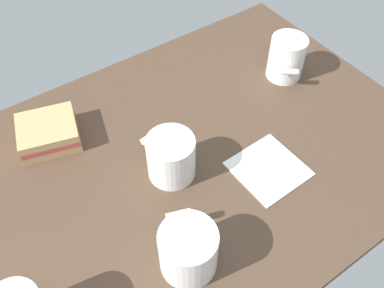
# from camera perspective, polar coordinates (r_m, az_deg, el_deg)

# --- Properties ---
(tabletop) EXTENTS (0.90, 0.64, 0.02)m
(tabletop) POSITION_cam_1_polar(r_m,az_deg,el_deg) (0.79, -0.00, -1.85)
(tabletop) COLOR #4C3828
(tabletop) RESTS_ON ground
(coffee_mug_black) EXTENTS (0.09, 0.10, 0.10)m
(coffee_mug_black) POSITION_cam_1_polar(r_m,az_deg,el_deg) (0.93, 12.86, 11.55)
(coffee_mug_black) COLOR white
(coffee_mug_black) RESTS_ON tabletop
(coffee_mug_milky) EXTENTS (0.09, 0.11, 0.09)m
(coffee_mug_milky) POSITION_cam_1_polar(r_m,az_deg,el_deg) (0.72, -2.92, -1.76)
(coffee_mug_milky) COLOR white
(coffee_mug_milky) RESTS_ON tabletop
(coffee_mug_spare) EXTENTS (0.09, 0.11, 0.09)m
(coffee_mug_spare) POSITION_cam_1_polar(r_m,az_deg,el_deg) (0.63, -0.53, -14.33)
(coffee_mug_spare) COLOR white
(coffee_mug_spare) RESTS_ON tabletop
(sandwich_main) EXTENTS (0.13, 0.12, 0.04)m
(sandwich_main) POSITION_cam_1_polar(r_m,az_deg,el_deg) (0.84, -19.13, 1.49)
(sandwich_main) COLOR tan
(sandwich_main) RESTS_ON tabletop
(paper_napkin) EXTENTS (0.12, 0.12, 0.00)m
(paper_napkin) POSITION_cam_1_polar(r_m,az_deg,el_deg) (0.77, 10.46, -3.36)
(paper_napkin) COLOR white
(paper_napkin) RESTS_ON tabletop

